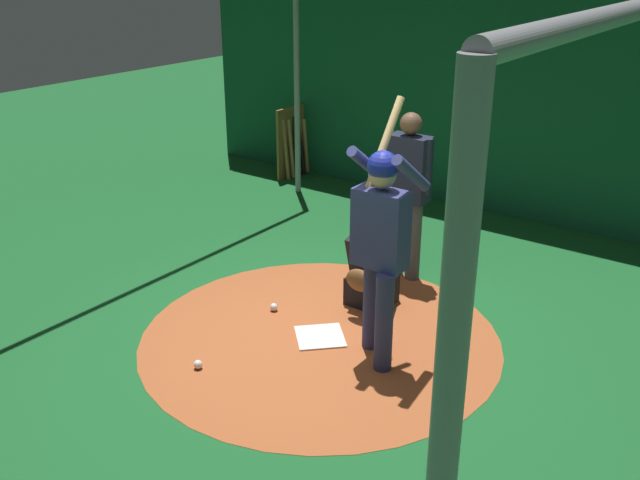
{
  "coord_description": "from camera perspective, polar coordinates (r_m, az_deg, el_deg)",
  "views": [
    {
      "loc": [
        4.48,
        3.28,
        3.26
      ],
      "look_at": [
        0.0,
        0.0,
        0.95
      ],
      "focal_mm": 39.94,
      "sensor_mm": 36.0,
      "label": 1
    }
  ],
  "objects": [
    {
      "name": "cage_frame",
      "position": [
        5.65,
        0.0,
        11.82
      ],
      "size": [
        6.33,
        5.44,
        3.1
      ],
      "color": "gray",
      "rests_on": "ground"
    },
    {
      "name": "back_wall",
      "position": [
        9.28,
        15.36,
        12.3
      ],
      "size": [
        0.22,
        9.67,
        3.43
      ],
      "color": "#145133",
      "rests_on": "ground"
    },
    {
      "name": "umpire",
      "position": [
        7.27,
        7.05,
        4.21
      ],
      "size": [
        0.22,
        0.49,
        1.76
      ],
      "color": "#4C4C51",
      "rests_on": "ground"
    },
    {
      "name": "catcher",
      "position": [
        6.85,
        4.04,
        -2.5
      ],
      "size": [
        0.58,
        0.4,
        0.93
      ],
      "color": "black",
      "rests_on": "ground"
    },
    {
      "name": "baseball_0",
      "position": [
        6.07,
        -9.75,
        -9.8
      ],
      "size": [
        0.07,
        0.07,
        0.07
      ],
      "primitive_type": "sphere",
      "color": "white",
      "rests_on": "dirt_circle"
    },
    {
      "name": "ground_plane",
      "position": [
        6.44,
        0.0,
        -7.82
      ],
      "size": [
        25.67,
        25.67,
        0.0
      ],
      "primitive_type": "plane",
      "color": "#195B28"
    },
    {
      "name": "home_plate",
      "position": [
        6.44,
        0.0,
        -7.73
      ],
      "size": [
        0.59,
        0.59,
        0.01
      ],
      "primitive_type": "cube",
      "rotation": [
        0.0,
        0.0,
        0.79
      ],
      "color": "white",
      "rests_on": "dirt_circle"
    },
    {
      "name": "batter",
      "position": [
        5.69,
        4.89,
        0.3
      ],
      "size": [
        0.68,
        0.49,
        2.15
      ],
      "color": "navy",
      "rests_on": "ground"
    },
    {
      "name": "baseball_2",
      "position": [
        6.87,
        -3.72,
        -5.38
      ],
      "size": [
        0.07,
        0.07,
        0.07
      ],
      "primitive_type": "sphere",
      "color": "white",
      "rests_on": "dirt_circle"
    },
    {
      "name": "bat_rack",
      "position": [
        10.89,
        -1.74,
        7.87
      ],
      "size": [
        0.94,
        0.2,
        1.05
      ],
      "color": "olive",
      "rests_on": "ground"
    },
    {
      "name": "dirt_circle",
      "position": [
        6.44,
        0.0,
        -7.8
      ],
      "size": [
        3.22,
        3.22,
        0.01
      ],
      "primitive_type": "cylinder",
      "color": "#AD562D",
      "rests_on": "ground"
    },
    {
      "name": "baseball_1",
      "position": [
        7.18,
        4.1,
        -4.11
      ],
      "size": [
        0.07,
        0.07,
        0.07
      ],
      "primitive_type": "sphere",
      "color": "white",
      "rests_on": "dirt_circle"
    }
  ]
}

